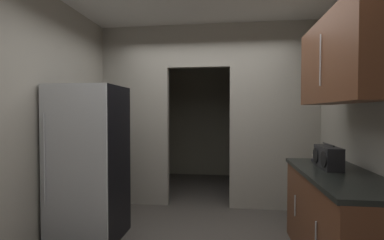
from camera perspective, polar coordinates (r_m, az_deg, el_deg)
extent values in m
cube|color=#9E998C|center=(4.57, -11.15, 0.77)|extent=(1.04, 0.12, 2.76)
cube|color=#9E998C|center=(4.38, 16.09, 0.70)|extent=(1.30, 0.12, 2.76)
cube|color=#9E998C|center=(4.46, 1.34, 14.53)|extent=(0.95, 0.12, 0.64)
cube|color=gray|center=(6.55, 4.51, 1.05)|extent=(3.28, 0.10, 2.76)
cube|color=gray|center=(5.76, -12.06, 0.94)|extent=(0.10, 2.22, 2.76)
cube|color=gray|center=(5.58, 20.45, 0.85)|extent=(0.10, 2.22, 2.76)
cube|color=#9E998C|center=(3.10, -33.32, 0.13)|extent=(0.10, 3.96, 2.76)
cube|color=black|center=(3.48, -19.81, -8.03)|extent=(0.72, 0.66, 1.74)
cube|color=#B7BABC|center=(3.18, -22.69, -8.97)|extent=(0.72, 0.03, 1.74)
cylinder|color=#B7BABC|center=(3.30, -27.54, -7.11)|extent=(0.02, 0.02, 0.96)
cube|color=brown|center=(3.04, 27.46, -18.14)|extent=(0.59, 1.62, 0.86)
cube|color=black|center=(2.92, 27.58, -9.84)|extent=(0.63, 1.62, 0.04)
cylinder|color=#B7BABC|center=(2.62, 23.60, -20.41)|extent=(0.01, 0.01, 0.22)
cylinder|color=#B7BABC|center=(3.27, 19.97, -15.85)|extent=(0.01, 0.01, 0.22)
cube|color=brown|center=(2.90, 27.85, 10.68)|extent=(0.34, 1.46, 0.77)
cylinder|color=#B7BABC|center=(2.85, 24.36, 10.92)|extent=(0.01, 0.01, 0.46)
cube|color=black|center=(3.10, 25.67, -6.78)|extent=(0.15, 0.42, 0.22)
cylinder|color=#262626|center=(3.08, 25.70, -4.44)|extent=(0.02, 0.29, 0.02)
cylinder|color=black|center=(2.95, 24.90, -7.18)|extent=(0.01, 0.15, 0.15)
cylinder|color=black|center=(3.19, 23.54, -6.51)|extent=(0.01, 0.15, 0.15)
cube|color=black|center=(3.46, 24.06, -7.47)|extent=(0.12, 0.17, 0.03)
cube|color=#8C3893|center=(3.46, 24.32, -7.03)|extent=(0.12, 0.12, 0.03)
cube|color=beige|center=(3.46, 24.22, -6.63)|extent=(0.12, 0.16, 0.02)
cube|color=#388C47|center=(3.44, 24.23, -6.36)|extent=(0.12, 0.13, 0.01)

